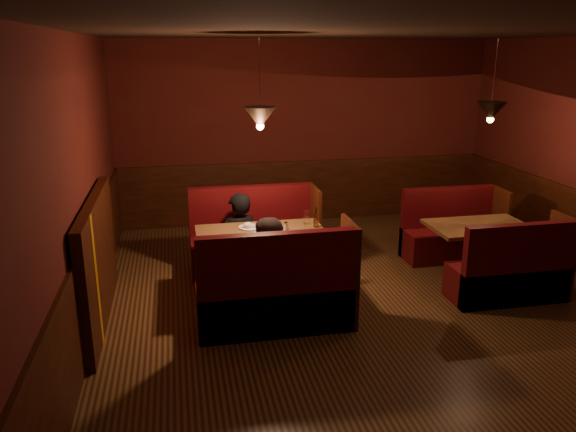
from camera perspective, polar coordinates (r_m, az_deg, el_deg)
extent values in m
cube|color=#392012|center=(6.30, 9.13, -9.45)|extent=(6.00, 7.00, 0.01)
cube|color=#2F2118|center=(5.68, 10.53, 18.01)|extent=(6.00, 7.00, 0.01)
cube|color=#4B1A14|center=(9.12, 1.84, 8.44)|extent=(6.00, 0.01, 2.90)
cube|color=#4B1A14|center=(5.51, -20.83, 1.98)|extent=(0.01, 7.00, 2.90)
cube|color=black|center=(9.28, 1.82, 2.60)|extent=(6.00, 0.04, 1.00)
cube|color=black|center=(5.80, -19.63, -7.12)|extent=(0.04, 7.00, 1.00)
cube|color=black|center=(6.11, -18.72, -4.32)|extent=(0.10, 2.20, 1.30)
cube|color=#BD8017|center=(5.59, -18.84, -6.27)|extent=(0.01, 0.12, 1.30)
cylinder|color=#333333|center=(5.96, -2.91, 13.79)|extent=(0.01, 0.01, 0.80)
cone|color=black|center=(5.99, -2.86, 9.97)|extent=(0.34, 0.34, 0.22)
sphere|color=#FFBF72|center=(6.00, -2.84, 9.12)|extent=(0.08, 0.08, 0.08)
cylinder|color=#333333|center=(6.95, 20.26, 13.22)|extent=(0.01, 0.01, 0.80)
cone|color=black|center=(6.97, 19.93, 9.95)|extent=(0.34, 0.34, 0.22)
sphere|color=#FFBF72|center=(6.98, 19.86, 9.22)|extent=(0.08, 0.08, 0.08)
cube|color=brown|center=(6.28, -2.69, -1.92)|extent=(1.44, 0.88, 0.05)
cylinder|color=black|center=(6.41, -2.64, -5.21)|extent=(0.14, 0.14, 0.72)
cylinder|color=black|center=(6.54, -2.60, -7.98)|extent=(0.58, 0.58, 0.04)
cylinder|color=silver|center=(6.15, -2.35, -1.97)|extent=(0.29, 0.29, 0.02)
cube|color=black|center=(6.18, -1.64, -1.58)|extent=(0.09, 0.08, 0.04)
ellipsoid|color=silver|center=(6.11, -2.95, -1.72)|extent=(0.07, 0.07, 0.06)
cube|color=tan|center=(6.07, -0.84, -1.95)|extent=(0.08, 0.06, 0.03)
cylinder|color=silver|center=(6.12, -1.93, -1.92)|extent=(0.09, 0.11, 0.01)
cylinder|color=silver|center=(6.44, -3.86, -1.15)|extent=(0.27, 0.27, 0.02)
ellipsoid|color=beige|center=(6.41, -4.11, -0.91)|extent=(0.10, 0.10, 0.06)
cube|color=silver|center=(6.39, -3.91, -1.19)|extent=(0.21, 0.03, 0.00)
cylinder|color=white|center=(6.36, -0.21, -1.01)|extent=(0.05, 0.05, 0.09)
cylinder|color=white|center=(6.56, 1.91, -0.14)|extent=(0.08, 0.08, 0.15)
cylinder|color=white|center=(6.13, 2.03, -1.35)|extent=(0.08, 0.08, 0.15)
cylinder|color=#47230F|center=(6.44, 2.88, -0.41)|extent=(0.06, 0.06, 0.17)
cylinder|color=#47230F|center=(6.41, 2.90, 0.60)|extent=(0.03, 0.03, 0.07)
ellipsoid|color=white|center=(6.17, 1.46, -1.75)|extent=(0.11, 0.09, 0.05)
cube|color=#3F0A08|center=(7.15, -3.56, -3.98)|extent=(1.55, 0.57, 0.46)
cube|color=#3F0A08|center=(7.25, -3.85, -1.09)|extent=(1.55, 0.12, 1.08)
cube|color=black|center=(7.19, 2.68, -1.23)|extent=(0.04, 0.57, 1.08)
cube|color=#3F0A08|center=(5.78, -1.46, -9.09)|extent=(1.55, 0.57, 0.46)
cube|color=#3F0A08|center=(5.46, -1.07, -7.15)|extent=(1.55, 0.12, 1.08)
cube|color=black|center=(5.84, 6.26, -5.63)|extent=(0.04, 0.57, 1.08)
cube|color=brown|center=(7.24, 18.86, -1.03)|extent=(1.21, 0.77, 0.05)
cylinder|color=black|center=(7.35, 18.62, -3.56)|extent=(0.13, 0.13, 0.63)
cylinder|color=black|center=(7.45, 18.41, -5.72)|extent=(0.51, 0.51, 0.04)
cube|color=#3F0A08|center=(7.93, 16.22, -2.76)|extent=(1.30, 0.50, 0.41)
cube|color=#3F0A08|center=(8.01, 15.74, -0.47)|extent=(1.30, 0.11, 0.95)
cube|color=black|center=(8.17, 20.52, -0.58)|extent=(0.04, 0.50, 0.95)
cube|color=#3F0A08|center=(6.87, 21.22, -6.25)|extent=(1.30, 0.50, 0.41)
cube|color=#3F0A08|center=(6.62, 22.36, -4.69)|extent=(1.30, 0.11, 0.95)
cube|color=black|center=(7.15, 25.97, -3.61)|extent=(0.04, 0.50, 0.95)
imported|color=black|center=(6.85, -5.05, -0.64)|extent=(0.60, 0.48, 1.44)
imported|color=#3D322F|center=(5.66, -1.55, -4.06)|extent=(0.88, 0.80, 1.49)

